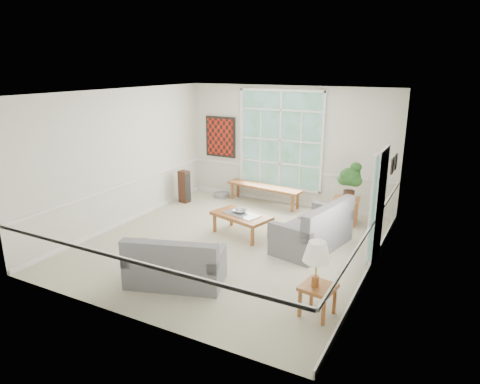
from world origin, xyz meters
The scene contains 24 objects.
floor centered at (0.00, 0.00, -0.01)m, with size 5.50×6.00×0.01m, color #AEA991.
ceiling centered at (0.00, 0.00, 3.00)m, with size 5.50×6.00×0.02m, color white.
wall_back centered at (0.00, 3.00, 1.50)m, with size 5.50×0.02×3.00m, color silver.
wall_front centered at (0.00, -3.00, 1.50)m, with size 5.50×0.02×3.00m, color silver.
wall_left centered at (-2.75, 0.00, 1.50)m, with size 0.02×6.00×3.00m, color silver.
wall_right centered at (2.75, 0.00, 1.50)m, with size 0.02×6.00×3.00m, color silver.
window_back centered at (-0.20, 2.96, 1.65)m, with size 2.30×0.08×2.40m, color white.
entry_door centered at (2.71, 0.60, 1.05)m, with size 0.08×0.90×2.10m, color white.
door_sidelight centered at (2.71, -0.03, 1.15)m, with size 0.08×0.26×1.90m, color white.
wall_art centered at (-1.95, 2.95, 1.60)m, with size 0.90×0.06×1.10m, color #67130B.
wall_frame_near centered at (2.71, 1.75, 1.55)m, with size 0.04×0.26×0.32m, color black.
wall_frame_far centered at (2.71, 2.15, 1.55)m, with size 0.04×0.26×0.32m, color black.
loveseat_right centered at (1.50, 0.61, 0.47)m, with size 0.90×1.75×0.94m, color slate.
loveseat_front centered at (-0.02, -1.84, 0.42)m, with size 1.56×0.81×0.84m, color slate.
coffee_table centered at (-0.02, 0.50, 0.23)m, with size 1.25×0.68×0.46m, color brown.
pewter_bowl centered at (-0.09, 0.56, 0.51)m, with size 0.35×0.35×0.09m, color #929297.
window_bench centered at (-0.50, 2.65, 0.24)m, with size 2.06×0.40×0.48m, color brown.
end_table centered at (1.74, 2.26, 0.29)m, with size 0.58×0.58×0.58m, color brown.
houseplant centered at (1.80, 2.19, 1.01)m, with size 0.51×0.51×0.87m, color #234E1E, non-canonical shape.
side_table centered at (2.35, -1.68, 0.23)m, with size 0.46×0.46×0.47m, color brown.
table_lamp centered at (2.31, -1.71, 0.81)m, with size 0.39×0.39×0.68m, color white, non-canonical shape.
pet_bed centered at (-1.77, 2.65, 0.06)m, with size 0.43×0.43×0.13m, color gray.
floor_speaker centered at (-2.40, 1.82, 0.42)m, with size 0.26×0.21×0.84m, color #391E13.
cat centered at (1.53, 1.23, 0.56)m, with size 0.34×0.24×0.16m, color black.
Camera 1 is at (3.90, -7.01, 3.48)m, focal length 32.00 mm.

